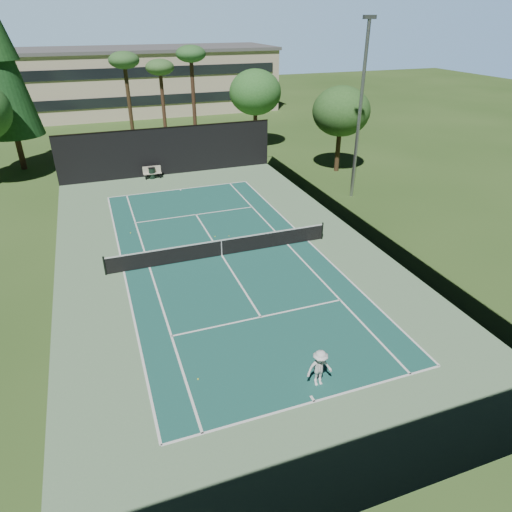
% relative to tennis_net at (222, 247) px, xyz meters
% --- Properties ---
extents(ground, '(160.00, 160.00, 0.00)m').
position_rel_tennis_net_xyz_m(ground, '(0.00, 0.00, -0.56)').
color(ground, '#30501E').
rests_on(ground, ground).
extents(apron_slab, '(18.00, 32.00, 0.01)m').
position_rel_tennis_net_xyz_m(apron_slab, '(0.00, 0.00, -0.55)').
color(apron_slab, '#648C62').
rests_on(apron_slab, ground).
extents(court_surface, '(10.97, 23.77, 0.01)m').
position_rel_tennis_net_xyz_m(court_surface, '(0.00, 0.00, -0.55)').
color(court_surface, '#1A544B').
rests_on(court_surface, ground).
extents(court_lines, '(11.07, 23.87, 0.01)m').
position_rel_tennis_net_xyz_m(court_lines, '(0.00, 0.00, -0.54)').
color(court_lines, white).
rests_on(court_lines, ground).
extents(tennis_net, '(12.90, 0.10, 1.10)m').
position_rel_tennis_net_xyz_m(tennis_net, '(0.00, 0.00, 0.00)').
color(tennis_net, black).
rests_on(tennis_net, ground).
extents(fence, '(18.04, 32.05, 4.03)m').
position_rel_tennis_net_xyz_m(fence, '(0.00, 0.06, 1.45)').
color(fence, black).
rests_on(fence, ground).
extents(player, '(1.03, 0.63, 1.54)m').
position_rel_tennis_net_xyz_m(player, '(0.54, -11.11, 0.21)').
color(player, white).
rests_on(player, ground).
extents(tennis_ball_a, '(0.07, 0.07, 0.07)m').
position_rel_tennis_net_xyz_m(tennis_ball_a, '(-3.65, -9.36, -0.52)').
color(tennis_ball_a, '#EBF237').
rests_on(tennis_ball_a, ground).
extents(tennis_ball_b, '(0.07, 0.07, 0.07)m').
position_rel_tennis_net_xyz_m(tennis_ball_b, '(0.29, 2.54, -0.52)').
color(tennis_ball_b, '#CFF136').
rests_on(tennis_ball_b, ground).
extents(tennis_ball_c, '(0.06, 0.06, 0.06)m').
position_rel_tennis_net_xyz_m(tennis_ball_c, '(1.14, 2.32, -0.53)').
color(tennis_ball_c, '#C9D630').
rests_on(tennis_ball_c, ground).
extents(tennis_ball_d, '(0.07, 0.07, 0.07)m').
position_rel_tennis_net_xyz_m(tennis_ball_d, '(-4.60, 4.87, -0.52)').
color(tennis_ball_d, '#DAE935').
rests_on(tennis_ball_d, ground).
extents(park_bench, '(1.50, 0.45, 1.02)m').
position_rel_tennis_net_xyz_m(park_bench, '(-1.59, 15.41, -0.01)').
color(park_bench, '#BBB39B').
rests_on(park_bench, ground).
extents(trash_bin, '(0.56, 0.56, 0.95)m').
position_rel_tennis_net_xyz_m(trash_bin, '(-1.62, 15.37, -0.08)').
color(trash_bin, black).
rests_on(trash_bin, ground).
extents(palm_a, '(2.80, 2.80, 9.32)m').
position_rel_tennis_net_xyz_m(palm_a, '(-2.00, 24.00, 7.63)').
color(palm_a, '#422F1C').
rests_on(palm_a, ground).
extents(palm_b, '(2.80, 2.80, 8.42)m').
position_rel_tennis_net_xyz_m(palm_b, '(1.50, 26.00, 6.80)').
color(palm_b, '#4B3020').
rests_on(palm_b, ground).
extents(palm_c, '(2.80, 2.80, 9.77)m').
position_rel_tennis_net_xyz_m(palm_c, '(4.00, 23.00, 8.05)').
color(palm_c, '#462D1E').
rests_on(palm_c, ground).
extents(decid_tree_a, '(5.12, 5.12, 7.62)m').
position_rel_tennis_net_xyz_m(decid_tree_a, '(10.00, 22.00, 4.86)').
color(decid_tree_a, '#3F261B').
rests_on(decid_tree_a, ground).
extents(decid_tree_b, '(4.80, 4.80, 7.14)m').
position_rel_tennis_net_xyz_m(decid_tree_b, '(14.00, 12.00, 4.52)').
color(decid_tree_b, '#4B3520').
rests_on(decid_tree_b, ground).
extents(campus_building, '(40.50, 12.50, 8.30)m').
position_rel_tennis_net_xyz_m(campus_building, '(0.00, 45.98, 3.65)').
color(campus_building, beige).
rests_on(campus_building, ground).
extents(light_pole, '(0.90, 0.25, 12.22)m').
position_rel_tennis_net_xyz_m(light_pole, '(12.00, 6.00, 5.90)').
color(light_pole, '#94969C').
rests_on(light_pole, ground).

